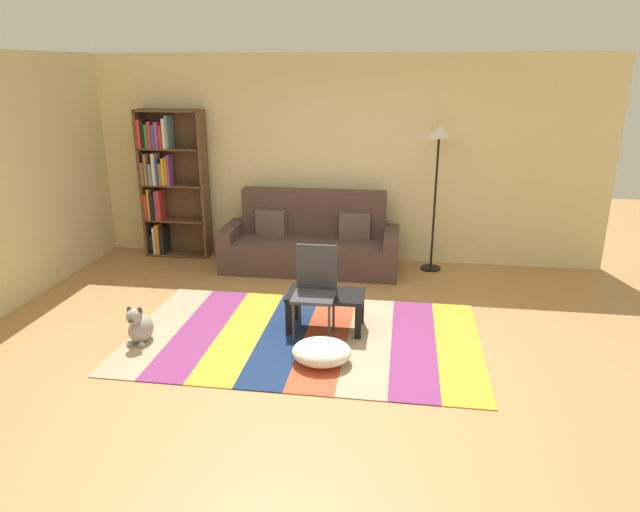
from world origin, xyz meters
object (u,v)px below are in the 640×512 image
dog (140,327)px  tv_remote (333,295)px  standing_lamp (438,151)px  couch (311,243)px  coffee_table (326,300)px  bookshelf (166,181)px  folding_chair (315,284)px  pouf (322,352)px

dog → tv_remote: tv_remote is taller
standing_lamp → couch: bearing=-173.4°
coffee_table → dog: dog is taller
couch → standing_lamp: bearing=6.6°
bookshelf → folding_chair: bookshelf is taller
bookshelf → standing_lamp: bookshelf is taller
couch → tv_remote: bearing=-74.4°
standing_lamp → folding_chair: bearing=-119.6°
pouf → folding_chair: 0.73m
couch → pouf: couch is taller
couch → bookshelf: bookshelf is taller
folding_chair → bookshelf: bearing=176.5°
couch → dog: couch is taller
couch → coffee_table: bearing=-76.2°
tv_remote → folding_chair: 0.22m
tv_remote → coffee_table: bearing=154.0°
folding_chair → couch: bearing=139.7°
tv_remote → folding_chair: (-0.16, -0.07, 0.14)m
couch → pouf: bearing=-78.6°
couch → standing_lamp: standing_lamp is taller
coffee_table → standing_lamp: bearing=60.7°
folding_chair → standing_lamp: bearing=99.7°
standing_lamp → tv_remote: 2.56m
standing_lamp → tv_remote: standing_lamp is taller
pouf → standing_lamp: 3.22m
bookshelf → folding_chair: size_ratio=2.22×
pouf → dog: dog is taller
couch → tv_remote: size_ratio=15.07×
pouf → standing_lamp: standing_lamp is taller
pouf → standing_lamp: (1.05, 2.69, 1.43)m
couch → bookshelf: bearing=172.1°
bookshelf → dog: bookshelf is taller
coffee_table → dog: 1.82m
coffee_table → dog: size_ratio=1.92×
couch → dog: size_ratio=5.69×
pouf → bookshelf: bearing=132.4°
bookshelf → coffee_table: (2.49, -2.09, -0.73)m
bookshelf → coffee_table: bookshelf is taller
couch → dog: (-1.28, -2.36, -0.18)m
couch → pouf: 2.57m
dog → standing_lamp: bearing=41.8°
dog → standing_lamp: size_ratio=0.22×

